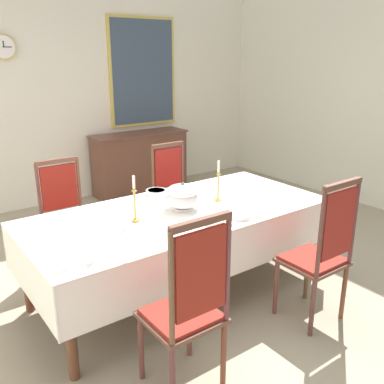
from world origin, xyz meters
name	(u,v)px	position (x,y,z in m)	size (l,w,h in m)	color
ground	(177,290)	(0.00, 0.00, -0.02)	(6.79, 5.91, 0.04)	tan
back_wall	(48,89)	(0.00, 3.00, 1.57)	(6.79, 0.08, 3.14)	silver
dining_table	(180,218)	(0.00, -0.05, 0.69)	(2.54, 1.15, 0.76)	brown
tablecloth	(180,221)	(0.00, -0.05, 0.67)	(2.56, 1.17, 0.39)	white
chair_south_a	(188,305)	(-0.62, -1.03, 0.60)	(0.44, 0.42, 1.19)	brown
chair_north_a	(66,215)	(-0.62, 0.93, 0.56)	(0.44, 0.42, 1.08)	brown
chair_south_b	(321,251)	(0.61, -1.03, 0.59)	(0.44, 0.42, 1.17)	brown
chair_north_b	(175,191)	(0.61, 0.93, 0.56)	(0.44, 0.42, 1.08)	brown
soup_tureen	(183,196)	(0.03, -0.05, 0.88)	(0.30, 0.30, 0.24)	white
candlestick_west	(135,203)	(-0.42, -0.05, 0.92)	(0.07, 0.07, 0.37)	gold
candlestick_east	(218,185)	(0.42, -0.05, 0.91)	(0.07, 0.07, 0.36)	gold
bowl_near_left	(241,216)	(0.29, -0.49, 0.79)	(0.16, 0.16, 0.04)	white
bowl_near_right	(215,222)	(0.04, -0.46, 0.79)	(0.15, 0.15, 0.04)	white
bowl_far_left	(156,192)	(0.07, 0.43, 0.79)	(0.20, 0.20, 0.04)	white
spoon_primary	(249,214)	(0.40, -0.46, 0.77)	(0.06, 0.17, 0.01)	gold
spoon_secondary	(224,219)	(0.15, -0.44, 0.77)	(0.05, 0.18, 0.01)	gold
sideboard	(140,163)	(1.17, 2.68, 0.45)	(1.44, 0.48, 0.90)	brown
mounted_clock	(3,47)	(-0.52, 2.92, 2.09)	(0.30, 0.06, 0.30)	#D1B251
framed_painting	(143,72)	(1.41, 2.93, 1.75)	(1.10, 0.05, 1.56)	#D1B251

